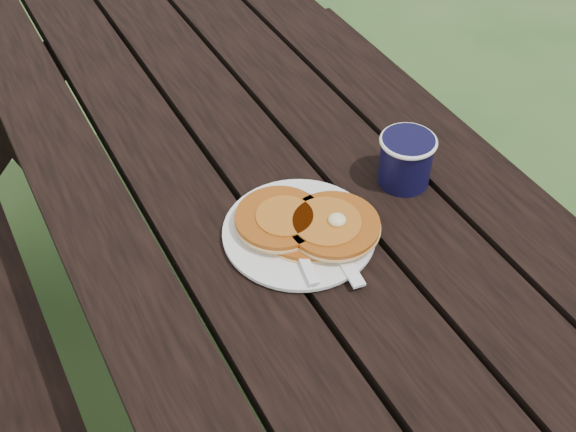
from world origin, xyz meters
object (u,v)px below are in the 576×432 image
picnic_table (270,305)px  pancake_stack (308,223)px  coffee_cup (406,157)px  plate (299,233)px

picnic_table → pancake_stack: 0.44m
picnic_table → coffee_cup: (0.19, -0.14, 0.43)m
picnic_table → pancake_stack: (-0.02, -0.17, 0.41)m
picnic_table → coffee_cup: bearing=-36.8°
plate → pancake_stack: (0.01, -0.00, 0.02)m
picnic_table → coffee_cup: coffee_cup is taller
plate → picnic_table: bearing=80.1°
picnic_table → pancake_stack: pancake_stack is taller
picnic_table → plate: size_ratio=7.64×
coffee_cup → plate: bearing=-172.6°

